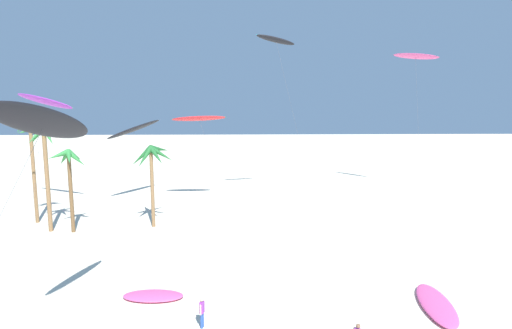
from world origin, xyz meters
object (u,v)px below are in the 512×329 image
palm_tree_1 (31,136)px  grounded_kite_2 (436,304)px  palm_tree_4 (152,159)px  flying_kite_2 (44,101)px  flying_kite_5 (45,122)px  grounded_kite_3 (153,296)px  flying_kite_1 (134,129)px  palm_tree_3 (45,144)px  palm_tree_2 (69,166)px  flying_kite_0 (276,40)px  flying_kite_3 (416,56)px  flying_kite_4 (199,118)px  person_near_left (202,311)px

palm_tree_1 → grounded_kite_2: size_ratio=1.83×
palm_tree_4 → flying_kite_2: bearing=149.8°
flying_kite_5 → grounded_kite_3: 12.58m
palm_tree_4 → flying_kite_1: (-4.14, 10.29, 2.20)m
palm_tree_3 → flying_kite_2: 10.31m
grounded_kite_2 → palm_tree_3: bearing=151.6°
grounded_kite_2 → flying_kite_5: bearing=-170.1°
flying_kite_1 → palm_tree_2: bearing=-104.3°
flying_kite_1 → flying_kite_2: 9.92m
flying_kite_0 → flying_kite_2: bearing=-174.7°
palm_tree_1 → grounded_kite_3: (14.97, -17.02, -8.51)m
grounded_kite_3 → flying_kite_5: bearing=-122.8°
flying_kite_1 → flying_kite_3: bearing=7.4°
palm_tree_4 → palm_tree_1: bearing=171.7°
palm_tree_2 → palm_tree_4: 7.33m
flying_kite_4 → flying_kite_5: 29.78m
palm_tree_4 → grounded_kite_3: 16.84m
flying_kite_2 → flying_kite_5: (12.75, -28.16, -0.96)m
palm_tree_1 → flying_kite_4: size_ratio=1.00×
palm_tree_4 → flying_kite_5: size_ratio=0.63×
flying_kite_1 → flying_kite_3: 36.26m
palm_tree_2 → flying_kite_5: (6.78, -18.98, 4.83)m
flying_kite_0 → grounded_kite_3: 32.87m
palm_tree_2 → person_near_left: palm_tree_2 is taller
flying_kite_4 → person_near_left: (2.79, -27.72, -9.13)m
grounded_kite_2 → grounded_kite_3: grounded_kite_2 is taller
grounded_kite_2 → grounded_kite_3: 16.95m
flying_kite_1 → flying_kite_3: flying_kite_3 is taller
flying_kite_5 → grounded_kite_2: bearing=9.9°
palm_tree_2 → grounded_kite_2: (27.04, -15.45, -6.04)m
grounded_kite_2 → flying_kite_1: bearing=131.4°
grounded_kite_3 → person_near_left: person_near_left is taller
flying_kite_3 → flying_kite_1: bearing=-172.6°
flying_kite_1 → person_near_left: bearing=-70.2°
flying_kite_4 → person_near_left: size_ratio=6.27×
palm_tree_4 → grounded_kite_3: bearing=-78.8°
flying_kite_0 → flying_kite_2: flying_kite_0 is taller
flying_kite_2 → grounded_kite_3: size_ratio=3.50×
palm_tree_3 → flying_kite_3: (40.08, 15.98, 9.51)m
grounded_kite_2 → grounded_kite_3: bearing=174.1°
flying_kite_1 → person_near_left: 31.87m
palm_tree_1 → palm_tree_4: palm_tree_1 is taller
grounded_kite_3 → flying_kite_4: bearing=88.7°
flying_kite_0 → flying_kite_1: 19.46m
palm_tree_1 → flying_kite_2: (-1.17, 5.87, 3.35)m
palm_tree_3 → palm_tree_1: bearing=131.5°
flying_kite_4 → grounded_kite_2: size_ratio=1.83×
flying_kite_1 → flying_kite_5: bearing=-83.0°
flying_kite_1 → grounded_kite_3: 27.90m
flying_kite_0 → grounded_kite_2: 33.70m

